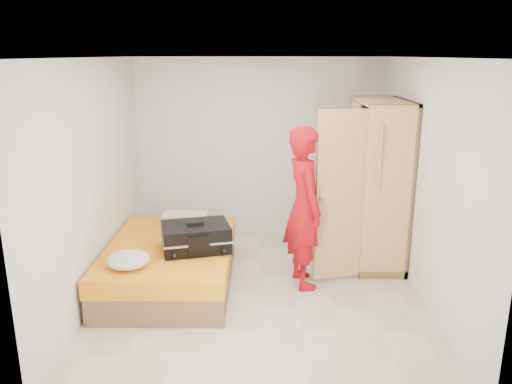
{
  "coord_description": "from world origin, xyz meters",
  "views": [
    {
      "loc": [
        0.0,
        -5.25,
        2.64
      ],
      "look_at": [
        -0.05,
        0.65,
        1.0
      ],
      "focal_mm": 35.0,
      "sensor_mm": 36.0,
      "label": 1
    }
  ],
  "objects_px": {
    "bed": "(170,264)",
    "suitcase": "(196,237)",
    "wardrobe": "(375,188)",
    "person": "(304,208)",
    "round_cushion": "(128,260)"
  },
  "relations": [
    {
      "from": "person",
      "to": "round_cushion",
      "type": "bearing_deg",
      "value": 97.54
    },
    {
      "from": "person",
      "to": "bed",
      "type": "bearing_deg",
      "value": 78.88
    },
    {
      "from": "suitcase",
      "to": "round_cushion",
      "type": "relative_size",
      "value": 2.01
    },
    {
      "from": "bed",
      "to": "person",
      "type": "bearing_deg",
      "value": 1.4
    },
    {
      "from": "wardrobe",
      "to": "suitcase",
      "type": "bearing_deg",
      "value": -159.08
    },
    {
      "from": "wardrobe",
      "to": "round_cushion",
      "type": "relative_size",
      "value": 4.85
    },
    {
      "from": "wardrobe",
      "to": "round_cushion",
      "type": "xyz_separation_m",
      "value": [
        -2.81,
        -1.33,
        -0.42
      ]
    },
    {
      "from": "wardrobe",
      "to": "suitcase",
      "type": "height_order",
      "value": "wardrobe"
    },
    {
      "from": "bed",
      "to": "suitcase",
      "type": "xyz_separation_m",
      "value": [
        0.33,
        -0.15,
        0.39
      ]
    },
    {
      "from": "wardrobe",
      "to": "suitcase",
      "type": "xyz_separation_m",
      "value": [
        -2.17,
        -0.83,
        -0.35
      ]
    },
    {
      "from": "wardrobe",
      "to": "suitcase",
      "type": "relative_size",
      "value": 2.42
    },
    {
      "from": "person",
      "to": "round_cushion",
      "type": "height_order",
      "value": "person"
    },
    {
      "from": "bed",
      "to": "round_cushion",
      "type": "relative_size",
      "value": 4.67
    },
    {
      "from": "bed",
      "to": "suitcase",
      "type": "height_order",
      "value": "suitcase"
    },
    {
      "from": "wardrobe",
      "to": "round_cushion",
      "type": "height_order",
      "value": "wardrobe"
    }
  ]
}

